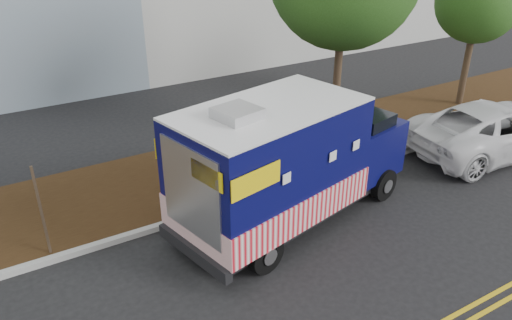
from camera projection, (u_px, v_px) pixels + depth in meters
ground at (241, 238)px, 12.27m from camera, size 120.00×120.00×0.00m
curb at (215, 209)px, 13.31m from camera, size 120.00×0.18×0.15m
mulch_strip at (184, 177)px, 14.92m from camera, size 120.00×4.00×0.15m
tree_d at (479, 1)px, 18.49m from camera, size 3.14×3.14×5.76m
sign_post at (42, 214)px, 11.05m from camera, size 0.06×0.06×2.40m
food_truck at (286, 166)px, 12.28m from camera, size 7.02×3.79×3.51m
white_car at (494, 129)px, 16.25m from camera, size 6.26×3.36×1.67m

